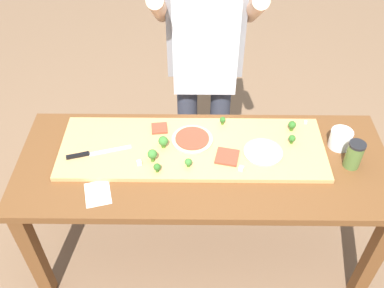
{
  "coord_description": "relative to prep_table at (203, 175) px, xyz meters",
  "views": [
    {
      "loc": [
        -0.04,
        -1.46,
        2.26
      ],
      "look_at": [
        -0.06,
        0.06,
        0.81
      ],
      "focal_mm": 40.55,
      "sensor_mm": 36.0,
      "label": 1
    }
  ],
  "objects": [
    {
      "name": "cheese_crumble_c",
      "position": [
        -0.31,
        -0.05,
        0.13
      ],
      "size": [
        0.03,
        0.03,
        0.02
      ],
      "primitive_type": "cube",
      "rotation": [
        0.0,
        0.0,
        0.27
      ],
      "color": "white",
      "rests_on": "cutting_board"
    },
    {
      "name": "cook_center",
      "position": [
        0.01,
        0.57,
        0.35
      ],
      "size": [
        0.54,
        0.39,
        1.67
      ],
      "color": "#333847",
      "rests_on": "ground"
    },
    {
      "name": "cutting_board",
      "position": [
        -0.06,
        0.08,
        0.11
      ],
      "size": [
        1.31,
        0.43,
        0.02
      ],
      "primitive_type": "cube",
      "color": "tan",
      "rests_on": "prep_table"
    },
    {
      "name": "sauce_jar",
      "position": [
        0.71,
        -0.02,
        0.17
      ],
      "size": [
        0.08,
        0.08,
        0.14
      ],
      "color": "#517033",
      "rests_on": "prep_table"
    },
    {
      "name": "cheese_crumble_b",
      "position": [
        0.17,
        -0.08,
        0.13
      ],
      "size": [
        0.03,
        0.03,
        0.02
      ],
      "primitive_type": "cube",
      "rotation": [
        0.0,
        0.0,
        1.17
      ],
      "color": "silver",
      "rests_on": "cutting_board"
    },
    {
      "name": "recipe_note",
      "position": [
        -0.48,
        -0.21,
        0.1
      ],
      "size": [
        0.15,
        0.17,
        0.0
      ],
      "primitive_type": "cube",
      "rotation": [
        0.0,
        0.0,
        0.26
      ],
      "color": "white",
      "rests_on": "prep_table"
    },
    {
      "name": "flour_cup",
      "position": [
        0.68,
        0.11,
        0.14
      ],
      "size": [
        0.11,
        0.11,
        0.09
      ],
      "color": "white",
      "rests_on": "prep_table"
    },
    {
      "name": "broccoli_floret_center_left",
      "position": [
        -0.24,
        -0.02,
        0.16
      ],
      "size": [
        0.05,
        0.05,
        0.07
      ],
      "color": "#3F7220",
      "rests_on": "cutting_board"
    },
    {
      "name": "broccoli_floret_front_left",
      "position": [
        -0.22,
        -0.09,
        0.15
      ],
      "size": [
        0.03,
        0.03,
        0.05
      ],
      "color": "#366618",
      "rests_on": "cutting_board"
    },
    {
      "name": "broccoli_floret_front_right",
      "position": [
        0.45,
        0.2,
        0.16
      ],
      "size": [
        0.04,
        0.04,
        0.06
      ],
      "color": "#366618",
      "rests_on": "cutting_board"
    },
    {
      "name": "broccoli_floret_back_left",
      "position": [
        0.1,
        0.25,
        0.15
      ],
      "size": [
        0.03,
        0.03,
        0.05
      ],
      "color": "#366618",
      "rests_on": "cutting_board"
    },
    {
      "name": "broccoli_floret_back_mid",
      "position": [
        -0.07,
        -0.06,
        0.15
      ],
      "size": [
        0.04,
        0.04,
        0.05
      ],
      "color": "#3F7220",
      "rests_on": "cutting_board"
    },
    {
      "name": "chefs_knife",
      "position": [
        -0.55,
        0.01,
        0.13
      ],
      "size": [
        0.31,
        0.11,
        0.02
      ],
      "color": "#B7BABF",
      "rests_on": "cutting_board"
    },
    {
      "name": "pizza_slice_far_left",
      "position": [
        -0.23,
        0.2,
        0.13
      ],
      "size": [
        0.09,
        0.09,
        0.01
      ],
      "primitive_type": "cube",
      "rotation": [
        0.0,
        0.0,
        0.11
      ],
      "color": "#BC3D28",
      "rests_on": "cutting_board"
    },
    {
      "name": "pizza_whole_tomato_red",
      "position": [
        -0.06,
        0.12,
        0.13
      ],
      "size": [
        0.21,
        0.21,
        0.02
      ],
      "color": "beige",
      "rests_on": "cutting_board"
    },
    {
      "name": "cheese_crumble_a",
      "position": [
        0.53,
        0.26,
        0.13
      ],
      "size": [
        0.02,
        0.02,
        0.01
      ],
      "primitive_type": "cube",
      "rotation": [
        0.0,
        0.0,
        1.51
      ],
      "color": "silver",
      "rests_on": "cutting_board"
    },
    {
      "name": "ground_plane",
      "position": [
        0.0,
        0.0,
        -0.65
      ],
      "size": [
        8.0,
        8.0,
        0.0
      ],
      "primitive_type": "plane",
      "color": "brown"
    },
    {
      "name": "pizza_whole_white_garlic",
      "position": [
        0.29,
        0.03,
        0.13
      ],
      "size": [
        0.19,
        0.19,
        0.02
      ],
      "color": "beige",
      "rests_on": "cutting_board"
    },
    {
      "name": "prep_table",
      "position": [
        0.0,
        0.0,
        0.0
      ],
      "size": [
        1.81,
        0.7,
        0.75
      ],
      "color": "brown",
      "rests_on": "ground"
    },
    {
      "name": "broccoli_floret_center_right",
      "position": [
        -0.2,
        0.07,
        0.16
      ],
      "size": [
        0.05,
        0.05,
        0.07
      ],
      "color": "#3F7220",
      "rests_on": "cutting_board"
    },
    {
      "name": "pizza_slice_near_left",
      "position": [
        0.11,
        -0.0,
        0.13
      ],
      "size": [
        0.13,
        0.13,
        0.01
      ],
      "primitive_type": "cube",
      "rotation": [
        0.0,
        0.0,
        -0.21
      ],
      "color": "#BC3D28",
      "rests_on": "cutting_board"
    },
    {
      "name": "broccoli_floret_front_mid",
      "position": [
        0.44,
        0.11,
        0.15
      ],
      "size": [
        0.03,
        0.03,
        0.05
      ],
      "color": "#366618",
      "rests_on": "cutting_board"
    }
  ]
}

